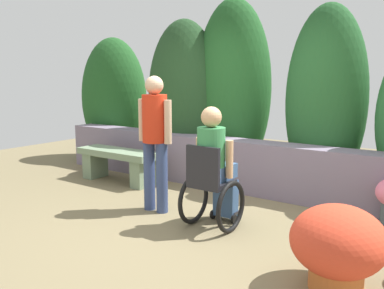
% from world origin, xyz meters
% --- Properties ---
extents(ground_plane, '(12.64, 12.64, 0.00)m').
position_xyz_m(ground_plane, '(0.00, 0.00, 0.00)').
color(ground_plane, '#76694A').
extents(stone_retaining_wall, '(7.36, 0.41, 0.74)m').
position_xyz_m(stone_retaining_wall, '(0.00, 1.53, 0.37)').
color(stone_retaining_wall, slate).
rests_on(stone_retaining_wall, ground).
extents(hedge_backdrop, '(8.13, 1.19, 2.86)m').
position_xyz_m(hedge_backdrop, '(-0.15, 2.08, 1.29)').
color(hedge_backdrop, '#1E5020').
rests_on(hedge_backdrop, ground).
extents(stone_bench, '(1.41, 0.44, 0.51)m').
position_xyz_m(stone_bench, '(-2.10, 0.85, 0.33)').
color(stone_bench, gray).
rests_on(stone_bench, ground).
extents(person_in_wheelchair, '(0.53, 0.66, 1.33)m').
position_xyz_m(person_in_wheelchair, '(0.17, 0.06, 0.62)').
color(person_in_wheelchair, black).
rests_on(person_in_wheelchair, ground).
extents(person_standing_companion, '(0.49, 0.30, 1.65)m').
position_xyz_m(person_standing_companion, '(-0.70, 0.11, 0.95)').
color(person_standing_companion, navy).
rests_on(person_standing_companion, ground).
extents(flower_pot_red_accent, '(0.73, 0.73, 0.67)m').
position_xyz_m(flower_pot_red_accent, '(1.67, -0.53, 0.36)').
color(flower_pot_red_accent, '#C1632B').
rests_on(flower_pot_red_accent, ground).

